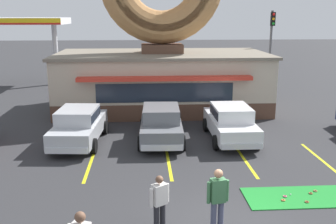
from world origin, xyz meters
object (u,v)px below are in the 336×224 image
at_px(car_silver, 79,124).
at_px(pedestrian_blue_sweater_man, 218,198).
at_px(car_grey, 161,122).
at_px(pedestrian_leather_jacket_man, 159,201).
at_px(car_white, 230,121).
at_px(trash_bin, 261,109).
at_px(traffic_light_pole, 271,42).
at_px(golf_ball, 291,194).

distance_m(car_silver, pedestrian_blue_sweater_man, 8.96).
bearing_deg(car_grey, car_silver, -178.21).
xyz_separation_m(pedestrian_blue_sweater_man, pedestrian_leather_jacket_man, (-1.49, 0.16, -0.13)).
xyz_separation_m(car_silver, pedestrian_blue_sweater_man, (4.70, -7.62, 0.10)).
bearing_deg(car_white, trash_bin, 55.66).
height_order(car_grey, traffic_light_pole, traffic_light_pole).
bearing_deg(pedestrian_blue_sweater_man, trash_bin, 68.15).
bearing_deg(car_silver, pedestrian_blue_sweater_man, -58.31).
bearing_deg(pedestrian_leather_jacket_man, car_white, 64.92).
relative_size(pedestrian_leather_jacket_man, trash_bin, 1.59).
bearing_deg(traffic_light_pole, car_silver, -139.54).
distance_m(pedestrian_blue_sweater_man, traffic_light_pole, 19.02).
bearing_deg(golf_ball, car_silver, 142.48).
height_order(car_grey, pedestrian_blue_sweater_man, pedestrian_blue_sweater_man).
relative_size(car_white, trash_bin, 4.68).
distance_m(car_grey, trash_bin, 6.77).
distance_m(car_white, traffic_light_pole, 11.32).
distance_m(golf_ball, car_grey, 6.99).
relative_size(pedestrian_blue_sweater_man, trash_bin, 1.79).
bearing_deg(trash_bin, golf_ball, -101.15).
bearing_deg(car_grey, car_white, -0.81).
bearing_deg(car_white, traffic_light_pole, 63.68).
distance_m(car_white, trash_bin, 4.52).
height_order(golf_ball, pedestrian_leather_jacket_man, pedestrian_leather_jacket_man).
height_order(golf_ball, trash_bin, trash_bin).
height_order(car_silver, car_white, same).
relative_size(car_silver, car_grey, 1.01).
distance_m(pedestrian_leather_jacket_man, trash_bin, 12.79).
xyz_separation_m(car_white, pedestrian_leather_jacket_man, (-3.52, -7.53, -0.02)).
distance_m(car_white, car_grey, 3.13).
bearing_deg(car_white, car_silver, -179.42).
bearing_deg(pedestrian_blue_sweater_man, golf_ball, 35.46).
distance_m(car_silver, car_white, 6.74).
bearing_deg(traffic_light_pole, golf_ball, -105.04).
bearing_deg(car_grey, trash_bin, 32.96).
height_order(car_grey, pedestrian_leather_jacket_man, car_grey).
bearing_deg(traffic_light_pole, car_white, -116.32).
height_order(pedestrian_blue_sweater_man, pedestrian_leather_jacket_man, pedestrian_blue_sweater_man).
bearing_deg(trash_bin, pedestrian_blue_sweater_man, -111.85).
distance_m(pedestrian_blue_sweater_man, pedestrian_leather_jacket_man, 1.50).
xyz_separation_m(car_silver, traffic_light_pole, (11.60, 9.89, 2.84)).
bearing_deg(trash_bin, car_white, -124.34).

